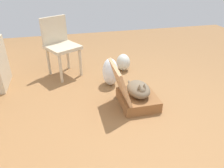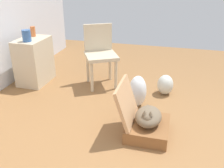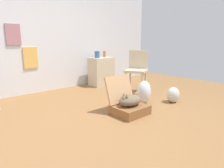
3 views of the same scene
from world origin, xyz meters
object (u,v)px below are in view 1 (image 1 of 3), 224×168
at_px(cat, 139,89).
at_px(chair, 60,44).
at_px(plastic_bag_clear, 123,62).
at_px(plastic_bag_white, 110,72).
at_px(suitcase_base, 138,99).

distance_m(cat, chair, 1.51).
height_order(cat, plastic_bag_clear, cat).
distance_m(plastic_bag_white, chair, 0.93).
bearing_deg(chair, suitcase_base, -81.25).
xyz_separation_m(suitcase_base, plastic_bag_white, (0.61, 0.22, 0.14)).
xyz_separation_m(cat, plastic_bag_clear, (1.06, -0.11, -0.09)).
xyz_separation_m(suitcase_base, chair, (1.16, 0.90, 0.44)).
bearing_deg(cat, suitcase_base, -3.63).
bearing_deg(plastic_bag_white, plastic_bag_clear, -36.58).
bearing_deg(cat, plastic_bag_white, 19.84).
relative_size(cat, plastic_bag_white, 1.12).
distance_m(suitcase_base, chair, 1.54).
bearing_deg(chair, plastic_bag_clear, -35.21).
height_order(suitcase_base, chair, chair).
height_order(plastic_bag_white, plastic_bag_clear, plastic_bag_white).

